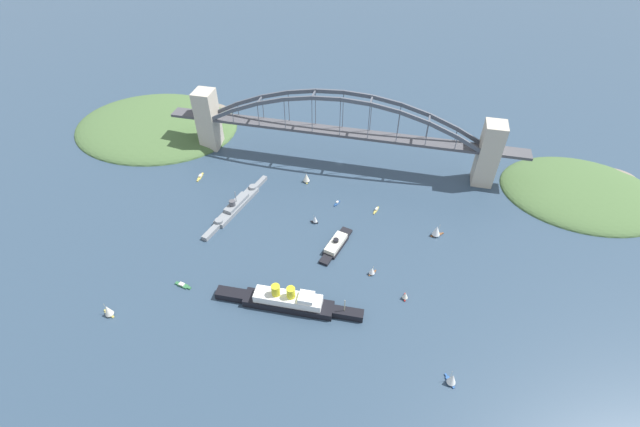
% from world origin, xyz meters
% --- Properties ---
extents(ground_plane, '(1400.00, 1400.00, 0.00)m').
position_xyz_m(ground_plane, '(0.00, 0.00, 0.00)').
color(ground_plane, '#2D4256').
extents(harbor_arch_bridge, '(310.42, 18.56, 67.23)m').
position_xyz_m(harbor_arch_bridge, '(0.00, 0.00, 30.40)').
color(harbor_arch_bridge, '#BCB29E').
rests_on(harbor_arch_bridge, ground).
extents(headland_west_shore, '(129.59, 103.06, 18.55)m').
position_xyz_m(headland_west_shore, '(-205.29, -2.60, 0.00)').
color(headland_west_shore, '#476638').
rests_on(headland_west_shore, ground).
extents(headland_east_shore, '(163.84, 135.82, 21.81)m').
position_xyz_m(headland_east_shore, '(189.94, -21.67, 0.00)').
color(headland_east_shore, '#476638').
rests_on(headland_east_shore, ground).
extents(ocean_liner, '(95.84, 13.71, 18.53)m').
position_xyz_m(ocean_liner, '(2.02, 162.45, 5.20)').
color(ocean_liner, black).
rests_on(ocean_liner, ground).
extents(naval_cruiser, '(24.55, 82.69, 16.32)m').
position_xyz_m(naval_cruiser, '(68.36, 79.77, 2.71)').
color(naval_cruiser, gray).
rests_on(naval_cruiser, ground).
extents(harbor_ferry_steamer, '(17.76, 40.28, 7.84)m').
position_xyz_m(harbor_ferry_steamer, '(-17.36, 103.93, 2.39)').
color(harbor_ferry_steamer, black).
rests_on(harbor_ferry_steamer, ground).
extents(seaplane_taxiing_near_bridge, '(8.35, 8.42, 5.25)m').
position_xyz_m(seaplane_taxiing_near_bridge, '(67.64, -51.75, 2.23)').
color(seaplane_taxiing_near_bridge, '#B7B7B2').
rests_on(seaplane_taxiing_near_bridge, ground).
extents(small_boat_0, '(12.15, 4.43, 2.03)m').
position_xyz_m(small_boat_0, '(74.90, 162.32, 0.75)').
color(small_boat_0, '#2D6B3D').
rests_on(small_boat_0, ground).
extents(small_boat_1, '(9.13, 6.76, 10.34)m').
position_xyz_m(small_boat_1, '(109.09, 193.77, 4.79)').
color(small_boat_1, gold).
rests_on(small_boat_1, ground).
extents(small_boat_2, '(6.20, 3.78, 7.53)m').
position_xyz_m(small_boat_2, '(3.29, 82.57, 3.58)').
color(small_boat_2, black).
rests_on(small_boat_2, ground).
extents(small_boat_3, '(7.16, 9.65, 9.53)m').
position_xyz_m(small_boat_3, '(22.46, 34.09, 4.45)').
color(small_boat_3, gold).
rests_on(small_boat_3, ground).
extents(small_boat_4, '(5.60, 6.77, 7.25)m').
position_xyz_m(small_boat_4, '(-46.34, 123.85, 3.40)').
color(small_boat_4, brown).
rests_on(small_boat_4, ground).
extents(small_boat_5, '(3.58, 9.43, 2.15)m').
position_xyz_m(small_boat_5, '(-40.69, 58.08, 0.75)').
color(small_boat_5, gold).
rests_on(small_boat_5, ground).
extents(small_boat_6, '(3.87, 7.41, 2.19)m').
position_xyz_m(small_boat_6, '(-8.82, 56.85, 0.79)').
color(small_boat_6, '#234C8C').
rests_on(small_boat_6, ground).
extents(small_boat_7, '(10.07, 8.15, 10.80)m').
position_xyz_m(small_boat_7, '(-87.65, 75.99, 5.03)').
color(small_boat_7, brown).
rests_on(small_boat_7, ground).
extents(small_boat_8, '(3.73, 6.48, 6.67)m').
position_xyz_m(small_boat_8, '(-70.13, 139.69, 3.17)').
color(small_boat_8, '#B2231E').
rests_on(small_boat_8, ground).
extents(small_boat_9, '(6.92, 8.41, 10.08)m').
position_xyz_m(small_boat_9, '(-99.57, 191.90, 4.70)').
color(small_boat_9, '#234C8C').
rests_on(small_boat_9, ground).
extents(small_boat_10, '(2.50, 12.36, 2.14)m').
position_xyz_m(small_boat_10, '(113.80, 48.85, 0.75)').
color(small_boat_10, gold).
rests_on(small_boat_10, ground).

